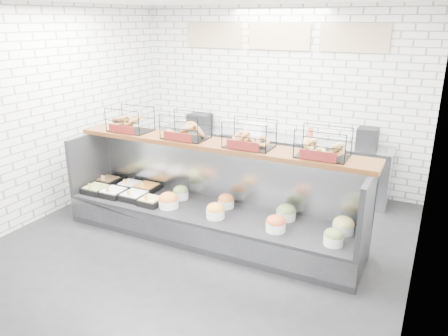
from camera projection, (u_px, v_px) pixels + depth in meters
The scene contains 5 objects.
ground at pixel (198, 247), 5.60m from camera, with size 5.50×5.50×0.00m, color black.
room_shell at pixel (219, 79), 5.44m from camera, with size 5.02×5.51×3.01m.
display_case at pixel (210, 213), 5.79m from camera, with size 4.00×0.90×1.20m.
bagel_shelf at pixel (216, 134), 5.59m from camera, with size 4.10×0.50×0.40m.
prep_counter at pixel (268, 160), 7.50m from camera, with size 4.00×0.60×1.20m.
Camera 1 is at (2.53, -4.29, 2.77)m, focal length 35.00 mm.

